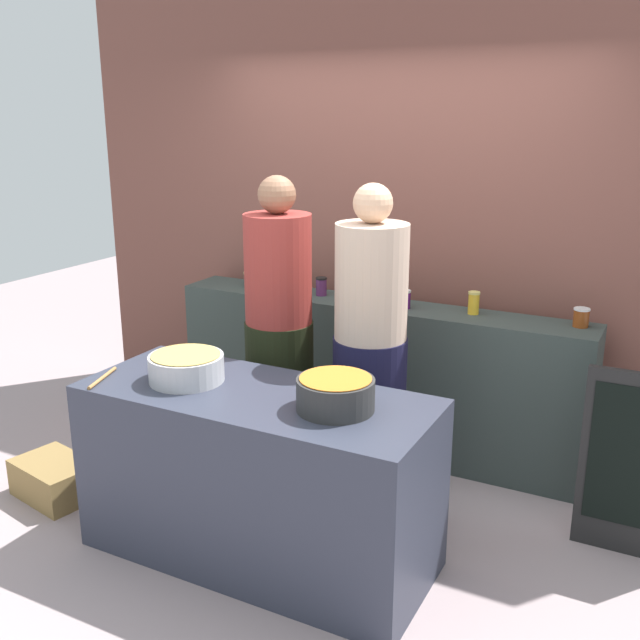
{
  "coord_description": "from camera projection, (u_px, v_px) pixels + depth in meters",
  "views": [
    {
      "loc": [
        1.73,
        -2.97,
        2.14
      ],
      "look_at": [
        0.0,
        0.35,
        1.05
      ],
      "focal_mm": 40.89,
      "sensor_mm": 36.0,
      "label": 1
    }
  ],
  "objects": [
    {
      "name": "preserve_jar_7",
      "position": [
        474.0,
        303.0,
        4.3
      ],
      "size": [
        0.07,
        0.07,
        0.14
      ],
      "color": "gold",
      "rests_on": "display_shelf"
    },
    {
      "name": "display_shelf",
      "position": [
        374.0,
        375.0,
        4.7
      ],
      "size": [
        2.7,
        0.36,
        0.97
      ],
      "primitive_type": "cube",
      "color": "#333E3B",
      "rests_on": "ground"
    },
    {
      "name": "bread_crate",
      "position": [
        55.0,
        479.0,
        4.15
      ],
      "size": [
        0.52,
        0.41,
        0.21
      ],
      "primitive_type": "cube",
      "rotation": [
        0.0,
        0.0,
        -0.2
      ],
      "color": "olive",
      "rests_on": "ground"
    },
    {
      "name": "chalkboard_sign",
      "position": [
        640.0,
        466.0,
        3.51
      ],
      "size": [
        0.56,
        0.05,
        0.95
      ],
      "color": "black",
      "rests_on": "ground"
    },
    {
      "name": "cook_with_tongs",
      "position": [
        279.0,
        351.0,
        4.13
      ],
      "size": [
        0.39,
        0.39,
        1.8
      ],
      "color": "black",
      "rests_on": "ground"
    },
    {
      "name": "preserve_jar_4",
      "position": [
        361.0,
        292.0,
        4.59
      ],
      "size": [
        0.09,
        0.09,
        0.12
      ],
      "color": "olive",
      "rests_on": "display_shelf"
    },
    {
      "name": "storefront_wall",
      "position": [
        399.0,
        211.0,
        4.71
      ],
      "size": [
        4.8,
        0.12,
        3.0
      ],
      "primitive_type": "cube",
      "color": "brown",
      "rests_on": "ground"
    },
    {
      "name": "preserve_jar_1",
      "position": [
        267.0,
        279.0,
        4.89
      ],
      "size": [
        0.08,
        0.08,
        0.14
      ],
      "color": "gold",
      "rests_on": "display_shelf"
    },
    {
      "name": "wooden_spoon",
      "position": [
        102.0,
        378.0,
        3.56
      ],
      "size": [
        0.1,
        0.27,
        0.02
      ],
      "primitive_type": "cylinder",
      "rotation": [
        1.57,
        0.0,
        3.45
      ],
      "color": "#9E703D",
      "rests_on": "prep_table"
    },
    {
      "name": "prep_table",
      "position": [
        258.0,
        476.0,
        3.52
      ],
      "size": [
        1.7,
        0.7,
        0.86
      ],
      "primitive_type": "cube",
      "color": "#2E3342",
      "rests_on": "ground"
    },
    {
      "name": "cooking_pot_center",
      "position": [
        335.0,
        394.0,
        3.19
      ],
      "size": [
        0.35,
        0.35,
        0.15
      ],
      "color": "#2D2D2D",
      "rests_on": "prep_table"
    },
    {
      "name": "preserve_jar_0",
      "position": [
        249.0,
        279.0,
        4.98
      ],
      "size": [
        0.07,
        0.07,
        0.1
      ],
      "color": "#38543A",
      "rests_on": "display_shelf"
    },
    {
      "name": "preserve_jar_5",
      "position": [
        382.0,
        294.0,
        4.5
      ],
      "size": [
        0.08,
        0.08,
        0.14
      ],
      "color": "#92420A",
      "rests_on": "display_shelf"
    },
    {
      "name": "cook_in_cap",
      "position": [
        370.0,
        369.0,
        3.86
      ],
      "size": [
        0.39,
        0.39,
        1.79
      ],
      "color": "black",
      "rests_on": "ground"
    },
    {
      "name": "preserve_jar_8",
      "position": [
        581.0,
        317.0,
        4.05
      ],
      "size": [
        0.09,
        0.09,
        0.11
      ],
      "color": "brown",
      "rests_on": "display_shelf"
    },
    {
      "name": "preserve_jar_6",
      "position": [
        404.0,
        299.0,
        4.44
      ],
      "size": [
        0.09,
        0.09,
        0.11
      ],
      "color": "#511460",
      "rests_on": "display_shelf"
    },
    {
      "name": "ground",
      "position": [
        290.0,
        524.0,
        3.9
      ],
      "size": [
        12.0,
        12.0,
        0.0
      ],
      "primitive_type": "plane",
      "color": "gray"
    },
    {
      "name": "preserve_jar_3",
      "position": [
        321.0,
        286.0,
        4.74
      ],
      "size": [
        0.07,
        0.07,
        0.12
      ],
      "color": "#572758",
      "rests_on": "display_shelf"
    },
    {
      "name": "cooking_pot_left",
      "position": [
        186.0,
        368.0,
        3.53
      ],
      "size": [
        0.36,
        0.36,
        0.14
      ],
      "color": "#B7B7BC",
      "rests_on": "prep_table"
    },
    {
      "name": "preserve_jar_2",
      "position": [
        290.0,
        286.0,
        4.75
      ],
      "size": [
        0.08,
        0.08,
        0.11
      ],
      "color": "#32543C",
      "rests_on": "display_shelf"
    }
  ]
}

